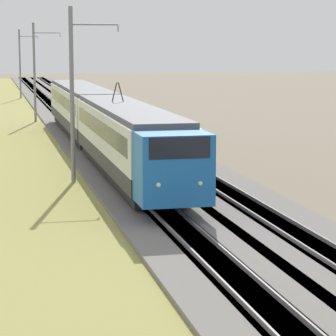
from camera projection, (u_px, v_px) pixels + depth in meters
ballast_main at (99, 152)px, 52.08m from camera, size 240.00×4.40×0.30m
ballast_adjacent at (156, 151)px, 52.92m from camera, size 240.00×4.40×0.30m
track_main at (99, 152)px, 52.08m from camera, size 240.00×1.57×0.45m
track_adjacent at (156, 151)px, 52.92m from camera, size 240.00×1.57×0.45m
grass_verge at (15, 156)px, 50.92m from camera, size 240.00×11.36×0.12m
passenger_train at (100, 119)px, 50.99m from camera, size 43.27×2.98×5.10m
catenary_mast_mid at (73, 94)px, 40.29m from camera, size 0.22×2.56×9.04m
catenary_mast_far at (35, 72)px, 72.33m from camera, size 0.22×2.56×9.10m
catenary_mast_distant at (20, 63)px, 104.38m from camera, size 0.22×2.56×9.12m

